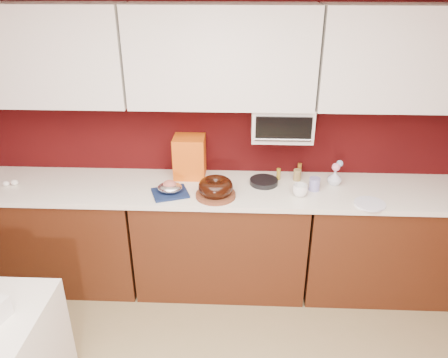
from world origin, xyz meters
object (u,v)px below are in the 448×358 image
toaster_oven (282,122)px  coffee_mug (300,189)px  bundt_cake (216,187)px  flower_vase (335,177)px  foil_ham_nest (170,188)px  blue_jar (314,184)px  pandoro_box (190,157)px

toaster_oven → coffee_mug: 0.52m
bundt_cake → flower_vase: size_ratio=1.96×
toaster_oven → foil_ham_nest: toaster_oven is taller
coffee_mug → blue_jar: coffee_mug is taller
blue_jar → foil_ham_nest: bearing=-173.8°
blue_jar → toaster_oven: bearing=145.5°
toaster_oven → flower_vase: (0.42, -0.08, -0.41)m
coffee_mug → blue_jar: size_ratio=1.11×
bundt_cake → pandoro_box: 0.42m
pandoro_box → foil_ham_nest: bearing=-109.4°
flower_vase → coffee_mug: bearing=-145.3°
toaster_oven → coffee_mug: toaster_oven is taller
toaster_oven → bundt_cake: size_ratio=1.77×
toaster_oven → flower_vase: 0.59m
bundt_cake → coffee_mug: (0.62, 0.04, -0.03)m
coffee_mug → flower_vase: flower_vase is taller
bundt_cake → blue_jar: size_ratio=2.60×
blue_jar → pandoro_box: bearing=167.9°
toaster_oven → flower_vase: toaster_oven is taller
pandoro_box → blue_jar: pandoro_box is taller
foil_ham_nest → blue_jar: 1.08m
bundt_cake → pandoro_box: size_ratio=0.77×
bundt_cake → flower_vase: (0.90, 0.24, -0.02)m
bundt_cake → pandoro_box: (-0.23, 0.35, 0.09)m
toaster_oven → flower_vase: bearing=-10.4°
pandoro_box → flower_vase: 1.14m
bundt_cake → foil_ham_nest: bundt_cake is taller
pandoro_box → blue_jar: bearing=-12.2°
bundt_cake → coffee_mug: bundt_cake is taller
bundt_cake → foil_ham_nest: 0.34m
bundt_cake → blue_jar: bundt_cake is taller
foil_ham_nest → pandoro_box: pandoro_box is taller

